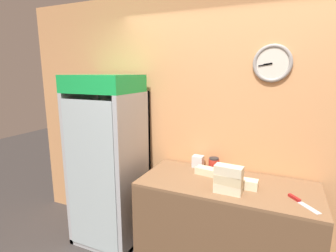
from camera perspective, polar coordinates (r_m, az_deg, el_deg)
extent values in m
cube|color=tan|center=(2.70, 14.81, -0.39)|extent=(5.20, 0.06, 2.70)
torus|color=gray|center=(2.57, 21.77, 12.55)|extent=(0.34, 0.04, 0.34)
cylinder|color=silver|center=(2.57, 21.77, 12.55)|extent=(0.28, 0.01, 0.28)
cube|color=black|center=(2.56, 20.93, 12.50)|extent=(0.07, 0.01, 0.02)
cube|color=black|center=(2.57, 20.42, 12.41)|extent=(0.12, 0.01, 0.03)
cube|color=brown|center=(2.67, 12.18, -21.37)|extent=(1.55, 0.71, 0.90)
cube|color=brown|center=(2.45, 12.65, -12.27)|extent=(1.55, 0.71, 0.02)
cube|color=#B2B7BC|center=(3.25, -9.58, -7.38)|extent=(0.71, 0.04, 1.69)
cube|color=#B2B7BC|center=(3.23, -17.42, -7.91)|extent=(0.05, 0.63, 1.69)
cube|color=#B2B7BC|center=(2.85, -7.27, -10.07)|extent=(0.05, 0.63, 1.69)
cube|color=#B2B7BC|center=(3.40, -12.01, -22.01)|extent=(0.71, 0.63, 0.05)
cube|color=white|center=(3.23, -9.85, -7.52)|extent=(0.61, 0.02, 1.59)
cube|color=silver|center=(2.80, -16.63, -10.93)|extent=(0.61, 0.01, 1.59)
cube|color=green|center=(2.81, -13.91, 8.96)|extent=(0.71, 0.56, 0.18)
cube|color=silver|center=(3.19, -12.53, -16.53)|extent=(0.59, 0.51, 0.01)
cube|color=silver|center=(3.06, -12.78, -11.54)|extent=(0.59, 0.51, 0.01)
cube|color=silver|center=(2.96, -13.04, -6.16)|extent=(0.59, 0.51, 0.01)
cube|color=silver|center=(2.88, -13.32, -0.43)|extent=(0.59, 0.51, 0.01)
cylinder|color=#B2231E|center=(2.92, -16.41, -11.19)|extent=(0.06, 0.06, 0.15)
cylinder|color=#B2231E|center=(2.88, -16.54, -9.21)|extent=(0.03, 0.03, 0.06)
cylinder|color=orange|center=(2.84, -19.27, 0.98)|extent=(0.06, 0.06, 0.18)
cylinder|color=orange|center=(2.82, -19.45, 3.50)|extent=(0.02, 0.02, 0.08)
cylinder|color=#2D6B38|center=(2.76, -12.16, -12.16)|extent=(0.06, 0.06, 0.17)
cylinder|color=#2D6B38|center=(2.72, -12.27, -9.87)|extent=(0.02, 0.02, 0.07)
cylinder|color=#5B2D19|center=(2.67, -12.73, -6.48)|extent=(0.06, 0.06, 0.13)
cylinder|color=#5B2D19|center=(2.64, -12.82, -4.55)|extent=(0.02, 0.02, 0.06)
cylinder|color=#B2231E|center=(3.14, -17.87, -15.97)|extent=(0.08, 0.08, 0.12)
cylinder|color=#B2231E|center=(3.10, -17.97, -14.51)|extent=(0.03, 0.03, 0.05)
cylinder|color=#72337F|center=(2.90, -11.40, -17.86)|extent=(0.08, 0.08, 0.14)
cylinder|color=#72337F|center=(2.85, -11.48, -16.06)|extent=(0.03, 0.03, 0.06)
cylinder|color=#5B2D19|center=(3.03, -18.95, -10.55)|extent=(0.07, 0.07, 0.14)
cylinder|color=#5B2D19|center=(3.00, -19.08, -8.74)|extent=(0.03, 0.03, 0.06)
cube|color=beige|center=(2.25, 12.90, -13.10)|extent=(0.23, 0.11, 0.08)
cube|color=beige|center=(2.22, 12.99, -11.28)|extent=(0.23, 0.11, 0.08)
cube|color=beige|center=(2.19, 13.09, -9.41)|extent=(0.23, 0.12, 0.08)
cube|color=beige|center=(2.38, 15.99, -11.88)|extent=(0.24, 0.10, 0.08)
cube|color=beige|center=(2.59, 8.40, -9.67)|extent=(0.22, 0.13, 0.07)
cube|color=silver|center=(2.25, 28.37, -15.41)|extent=(0.15, 0.16, 0.00)
cube|color=maroon|center=(2.33, 25.79, -13.88)|extent=(0.09, 0.10, 0.02)
cylinder|color=#B72D23|center=(2.72, 9.94, -8.22)|extent=(0.11, 0.11, 0.11)
cylinder|color=#262628|center=(2.70, 9.98, -6.98)|extent=(0.10, 0.10, 0.01)
cube|color=silver|center=(2.77, 6.54, -7.65)|extent=(0.11, 0.09, 0.12)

